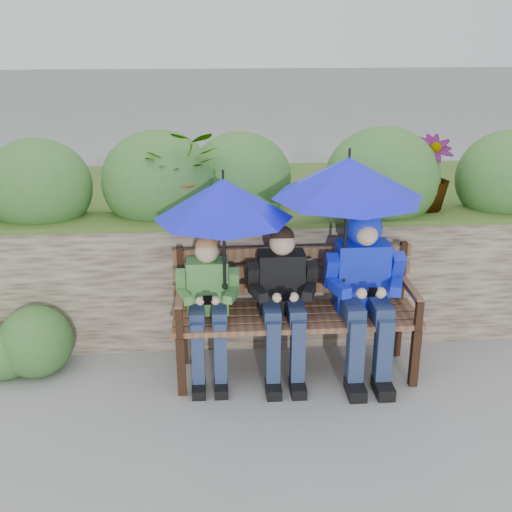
{
  "coord_description": "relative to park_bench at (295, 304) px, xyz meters",
  "views": [
    {
      "loc": [
        -0.29,
        -3.93,
        2.46
      ],
      "look_at": [
        0.0,
        0.1,
        0.95
      ],
      "focal_mm": 45.0,
      "sensor_mm": 36.0,
      "label": 1
    }
  ],
  "objects": [
    {
      "name": "ground",
      "position": [
        -0.29,
        -0.24,
        -0.52
      ],
      "size": [
        60.0,
        60.0,
        0.0
      ],
      "primitive_type": "plane",
      "color": "gray",
      "rests_on": "ground"
    },
    {
      "name": "umbrella_right",
      "position": [
        0.33,
        -0.07,
        0.94
      ],
      "size": [
        1.03,
        1.03,
        0.95
      ],
      "color": "#1116E6",
      "rests_on": "ground"
    },
    {
      "name": "park_bench",
      "position": [
        0.0,
        0.0,
        0.0
      ],
      "size": [
        1.75,
        0.51,
        0.92
      ],
      "color": "black",
      "rests_on": "ground"
    },
    {
      "name": "boy_middle",
      "position": [
        -0.1,
        -0.08,
        0.1
      ],
      "size": [
        0.49,
        0.56,
        1.11
      ],
      "color": "black",
      "rests_on": "ground"
    },
    {
      "name": "boy_right",
      "position": [
        0.48,
        -0.08,
        0.19
      ],
      "size": [
        0.55,
        0.67,
        1.21
      ],
      "color": "#2231D8",
      "rests_on": "ground"
    },
    {
      "name": "garden_backdrop",
      "position": [
        -0.23,
        1.35,
        0.11
      ],
      "size": [
        8.0,
        2.87,
        1.84
      ],
      "color": "brown",
      "rests_on": "ground"
    },
    {
      "name": "umbrella_left",
      "position": [
        -0.5,
        -0.09,
        0.82
      ],
      "size": [
        0.93,
        0.93,
        0.84
      ],
      "color": "#1116E6",
      "rests_on": "ground"
    },
    {
      "name": "boy_left",
      "position": [
        -0.62,
        -0.07,
        0.08
      ],
      "size": [
        0.44,
        0.51,
        1.05
      ],
      "color": "#3A7C37",
      "rests_on": "ground"
    }
  ]
}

